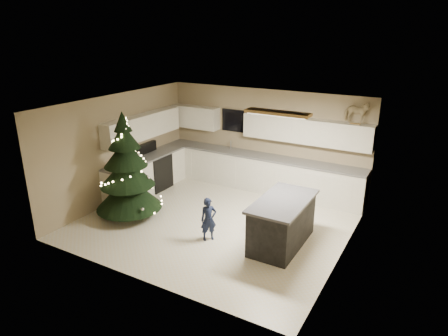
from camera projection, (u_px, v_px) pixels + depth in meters
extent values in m
plane|color=beige|center=(216.00, 221.00, 8.83)|extent=(5.50, 5.50, 0.00)
cube|color=gray|center=(265.00, 139.00, 10.45)|extent=(5.50, 0.02, 2.60)
cube|color=gray|center=(136.00, 211.00, 6.35)|extent=(5.50, 0.02, 2.60)
cube|color=gray|center=(119.00, 148.00, 9.69)|extent=(0.02, 5.00, 2.60)
cube|color=gray|center=(348.00, 191.00, 7.12)|extent=(0.02, 5.00, 2.60)
cube|color=silver|center=(215.00, 105.00, 7.97)|extent=(5.50, 5.00, 0.02)
cube|color=brown|center=(278.00, 113.00, 7.46)|extent=(1.25, 0.32, 0.06)
cube|color=white|center=(278.00, 115.00, 7.47)|extent=(1.15, 0.24, 0.02)
cube|color=silver|center=(259.00, 173.00, 10.49)|extent=(5.48, 0.60, 0.90)
cube|color=silver|center=(147.00, 175.00, 10.32)|extent=(0.60, 2.60, 0.90)
cube|color=slate|center=(259.00, 156.00, 10.32)|extent=(5.48, 0.62, 0.04)
cube|color=slate|center=(146.00, 158.00, 10.16)|extent=(0.62, 2.60, 0.04)
cube|color=silver|center=(195.00, 117.00, 11.13)|extent=(1.40, 0.35, 0.60)
cube|color=silver|center=(306.00, 131.00, 9.64)|extent=(3.20, 0.35, 0.60)
cube|color=silver|center=(143.00, 126.00, 10.07)|extent=(0.35, 2.60, 0.60)
cube|color=black|center=(234.00, 121.00, 10.71)|extent=(0.70, 0.04, 0.60)
cube|color=#99999E|center=(229.00, 152.00, 10.76)|extent=(0.55, 0.40, 0.06)
cylinder|color=#99999E|center=(231.00, 145.00, 10.79)|extent=(0.03, 0.03, 0.24)
cube|color=black|center=(155.00, 172.00, 10.56)|extent=(0.64, 0.75, 0.90)
cube|color=black|center=(146.00, 149.00, 10.47)|extent=(0.10, 0.75, 0.30)
cube|color=black|center=(282.00, 224.00, 7.77)|extent=(0.80, 1.60, 0.90)
cube|color=black|center=(283.00, 201.00, 7.61)|extent=(0.90, 1.70, 0.05)
cylinder|color=brown|center=(261.00, 206.00, 8.20)|extent=(0.32, 0.32, 0.04)
cylinder|color=brown|center=(254.00, 220.00, 8.26)|extent=(0.03, 0.03, 0.57)
cylinder|color=brown|center=(264.00, 223.00, 8.16)|extent=(0.03, 0.03, 0.57)
cylinder|color=brown|center=(258.00, 216.00, 8.45)|extent=(0.03, 0.03, 0.57)
cylinder|color=brown|center=(268.00, 218.00, 8.34)|extent=(0.03, 0.03, 0.57)
cube|color=brown|center=(261.00, 224.00, 8.33)|extent=(0.24, 0.03, 0.03)
cylinder|color=#3F2816|center=(130.00, 209.00, 9.05)|extent=(0.13, 0.13, 0.32)
cone|color=black|center=(128.00, 192.00, 8.91)|extent=(1.46, 1.46, 0.75)
cone|color=black|center=(127.00, 172.00, 8.75)|extent=(1.20, 1.20, 0.64)
cone|color=black|center=(125.00, 153.00, 8.61)|extent=(0.94, 0.94, 0.59)
cone|color=black|center=(124.00, 136.00, 8.48)|extent=(0.69, 0.69, 0.54)
cone|color=black|center=(122.00, 121.00, 8.38)|extent=(0.39, 0.39, 0.43)
sphere|color=#FFD88C|center=(156.00, 212.00, 8.66)|extent=(0.04, 0.04, 0.04)
sphere|color=#FFD88C|center=(161.00, 205.00, 8.88)|extent=(0.04, 0.04, 0.04)
sphere|color=#FFD88C|center=(162.00, 199.00, 9.10)|extent=(0.04, 0.04, 0.04)
sphere|color=#FFD88C|center=(159.00, 193.00, 9.29)|extent=(0.04, 0.04, 0.04)
sphere|color=#FFD88C|center=(153.00, 188.00, 9.44)|extent=(0.04, 0.04, 0.04)
sphere|color=#FFD88C|center=(145.00, 185.00, 9.53)|extent=(0.04, 0.04, 0.04)
sphere|color=#FFD88C|center=(136.00, 182.00, 9.54)|extent=(0.04, 0.04, 0.04)
sphere|color=#FFD88C|center=(126.00, 181.00, 9.48)|extent=(0.04, 0.04, 0.04)
sphere|color=#FFD88C|center=(117.00, 181.00, 9.36)|extent=(0.04, 0.04, 0.04)
sphere|color=#FFD88C|center=(109.00, 181.00, 9.18)|extent=(0.04, 0.04, 0.04)
sphere|color=#FFD88C|center=(104.00, 182.00, 8.99)|extent=(0.04, 0.04, 0.04)
sphere|color=#FFD88C|center=(101.00, 183.00, 8.78)|extent=(0.04, 0.04, 0.04)
sphere|color=#FFD88C|center=(102.00, 184.00, 8.60)|extent=(0.04, 0.04, 0.04)
sphere|color=#FFD88C|center=(105.00, 185.00, 8.45)|extent=(0.04, 0.04, 0.04)
sphere|color=#FFD88C|center=(111.00, 184.00, 8.34)|extent=(0.04, 0.04, 0.04)
sphere|color=#FFD88C|center=(119.00, 182.00, 8.30)|extent=(0.04, 0.04, 0.04)
sphere|color=#FFD88C|center=(127.00, 180.00, 8.31)|extent=(0.04, 0.04, 0.04)
sphere|color=#FFD88C|center=(134.00, 176.00, 8.37)|extent=(0.04, 0.04, 0.04)
sphere|color=#FFD88C|center=(140.00, 172.00, 8.46)|extent=(0.04, 0.04, 0.04)
sphere|color=#FFD88C|center=(144.00, 168.00, 8.58)|extent=(0.04, 0.04, 0.04)
sphere|color=#FFD88C|center=(145.00, 163.00, 8.70)|extent=(0.04, 0.04, 0.04)
sphere|color=#FFD88C|center=(144.00, 159.00, 8.81)|extent=(0.04, 0.04, 0.04)
sphere|color=#FFD88C|center=(141.00, 156.00, 8.89)|extent=(0.04, 0.04, 0.04)
sphere|color=#FFD88C|center=(137.00, 153.00, 8.94)|extent=(0.04, 0.04, 0.04)
sphere|color=#FFD88C|center=(132.00, 150.00, 8.94)|extent=(0.04, 0.04, 0.04)
sphere|color=#FFD88C|center=(126.00, 148.00, 8.91)|extent=(0.04, 0.04, 0.04)
sphere|color=#FFD88C|center=(121.00, 147.00, 8.85)|extent=(0.04, 0.04, 0.04)
sphere|color=#FFD88C|center=(117.00, 146.00, 8.76)|extent=(0.04, 0.04, 0.04)
sphere|color=#FFD88C|center=(114.00, 145.00, 8.65)|extent=(0.04, 0.04, 0.04)
sphere|color=#FFD88C|center=(112.00, 144.00, 8.55)|extent=(0.04, 0.04, 0.04)
sphere|color=#FFD88C|center=(112.00, 142.00, 8.45)|extent=(0.04, 0.04, 0.04)
sphere|color=#FFD88C|center=(114.00, 141.00, 8.38)|extent=(0.04, 0.04, 0.04)
sphere|color=#FFD88C|center=(116.00, 139.00, 8.32)|extent=(0.04, 0.04, 0.04)
sphere|color=#FFD88C|center=(119.00, 137.00, 8.30)|extent=(0.04, 0.04, 0.04)
sphere|color=#FFD88C|center=(122.00, 134.00, 8.29)|extent=(0.04, 0.04, 0.04)
sphere|color=#FFD88C|center=(125.00, 132.00, 8.31)|extent=(0.04, 0.04, 0.04)
sphere|color=#FFD88C|center=(126.00, 129.00, 8.33)|extent=(0.04, 0.04, 0.04)
sphere|color=#FFD88C|center=(127.00, 126.00, 8.36)|extent=(0.04, 0.04, 0.04)
sphere|color=#FFD88C|center=(127.00, 123.00, 8.38)|extent=(0.04, 0.04, 0.04)
sphere|color=#FFD88C|center=(127.00, 121.00, 8.39)|extent=(0.04, 0.04, 0.04)
sphere|color=#FFD88C|center=(125.00, 118.00, 8.39)|extent=(0.04, 0.04, 0.04)
sphere|color=silver|center=(152.00, 205.00, 8.66)|extent=(0.08, 0.08, 0.08)
sphere|color=silver|center=(131.00, 182.00, 9.47)|extent=(0.08, 0.08, 0.08)
sphere|color=silver|center=(106.00, 191.00, 8.52)|extent=(0.08, 0.08, 0.08)
sphere|color=silver|center=(147.00, 179.00, 8.71)|extent=(0.08, 0.08, 0.08)
sphere|color=silver|center=(123.00, 164.00, 9.08)|extent=(0.08, 0.08, 0.08)
sphere|color=silver|center=(115.00, 167.00, 8.40)|extent=(0.08, 0.08, 0.08)
sphere|color=silver|center=(138.00, 154.00, 8.65)|extent=(0.08, 0.08, 0.08)
sphere|color=silver|center=(120.00, 145.00, 8.71)|extent=(0.08, 0.08, 0.08)
sphere|color=silver|center=(121.00, 141.00, 8.36)|extent=(0.08, 0.08, 0.08)
sphere|color=silver|center=(128.00, 130.00, 8.48)|extent=(0.08, 0.08, 0.08)
sphere|color=silver|center=(121.00, 123.00, 8.40)|extent=(0.08, 0.08, 0.08)
imported|color=black|center=(209.00, 219.00, 7.94)|extent=(0.38, 0.39, 0.90)
cube|color=brown|center=(355.00, 124.00, 8.97)|extent=(0.23, 0.02, 0.02)
cube|color=brown|center=(355.00, 123.00, 9.03)|extent=(0.23, 0.02, 0.02)
imported|color=beige|center=(356.00, 112.00, 8.92)|extent=(0.60, 0.31, 0.49)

